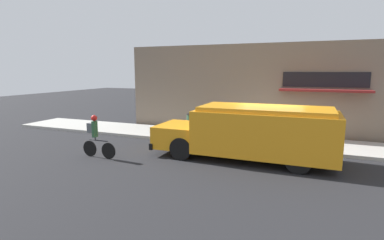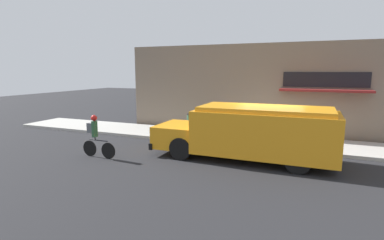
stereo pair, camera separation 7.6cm
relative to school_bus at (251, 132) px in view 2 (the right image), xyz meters
name	(u,v)px [view 2 (the right image)]	position (x,y,z in m)	size (l,w,h in m)	color
ground_plane	(268,151)	(0.42, 1.49, -1.04)	(70.00, 70.00, 0.00)	#232326
sidewalk	(272,142)	(0.42, 2.84, -0.97)	(28.00, 2.69, 0.14)	#ADAAA3
storefront	(280,90)	(0.49, 4.51, 1.24)	(16.24, 1.01, 4.56)	#756656
school_bus	(251,132)	(0.00, 0.00, 0.00)	(6.56, 2.68, 1.97)	orange
cyclist	(96,136)	(-5.46, -1.86, -0.22)	(1.48, 0.23, 1.61)	black
trash_bin	(192,123)	(-3.59, 3.07, -0.43)	(0.51, 0.51, 0.95)	#2D5138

